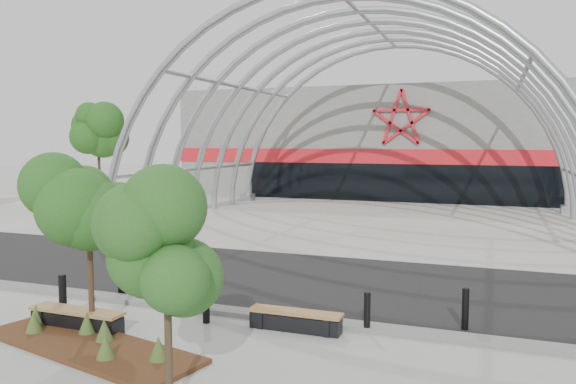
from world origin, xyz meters
TOP-DOWN VIEW (x-y plane):
  - ground at (0.00, 0.00)m, footprint 140.00×140.00m
  - road at (0.00, 3.50)m, footprint 140.00×7.00m
  - forecourt at (0.00, 15.50)m, footprint 60.00×17.00m
  - kerb at (0.00, -0.25)m, footprint 60.00×0.50m
  - arena_building at (0.00, 33.45)m, footprint 34.00×15.24m
  - vault_canopy at (0.00, 15.50)m, footprint 20.80×15.80m
  - planting_bed at (-1.66, -3.25)m, footprint 5.39×2.75m
  - street_tree_0 at (-2.17, -2.49)m, footprint 1.70×1.70m
  - street_tree_1 at (1.34, -4.97)m, footprint 1.50×1.50m
  - bench_0 at (-2.58, -2.49)m, footprint 2.29×0.53m
  - bench_1 at (1.95, -0.82)m, footprint 2.11×0.47m
  - bollard_0 at (-3.49, 0.30)m, footprint 0.18×0.18m
  - bollard_1 at (-3.34, -2.07)m, footprint 0.18×0.18m
  - bollard_2 at (-0.15, -1.04)m, footprint 0.16×0.16m
  - bollard_3 at (3.47, -0.40)m, footprint 0.14×0.14m
  - bollard_4 at (5.48, 0.48)m, footprint 0.15×0.15m
  - bg_tree_0 at (-20.00, 20.00)m, footprint 3.00×3.00m

SIDE VIEW (x-z plane):
  - ground at x=0.00m, z-range 0.00..0.00m
  - road at x=0.00m, z-range 0.00..0.02m
  - vault_canopy at x=0.00m, z-range -10.16..10.20m
  - forecourt at x=0.00m, z-range 0.00..0.04m
  - kerb at x=0.00m, z-range 0.00..0.12m
  - planting_bed at x=-1.66m, z-range -0.14..0.40m
  - bench_1 at x=1.95m, z-range -0.01..0.44m
  - bench_0 at x=-2.58m, z-range -0.01..0.47m
  - bollard_3 at x=3.47m, z-range 0.00..0.89m
  - bollard_4 at x=5.48m, z-range 0.00..0.94m
  - bollard_2 at x=-0.15m, z-range 0.00..1.02m
  - bollard_1 at x=-3.34m, z-range 0.00..1.09m
  - bollard_0 at x=-3.49m, z-range 0.00..1.14m
  - street_tree_1 at x=1.34m, z-range 0.77..4.32m
  - street_tree_0 at x=-2.17m, z-range 0.85..4.73m
  - arena_building at x=0.00m, z-range -0.01..7.99m
  - bg_tree_0 at x=-20.00m, z-range 1.41..7.86m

